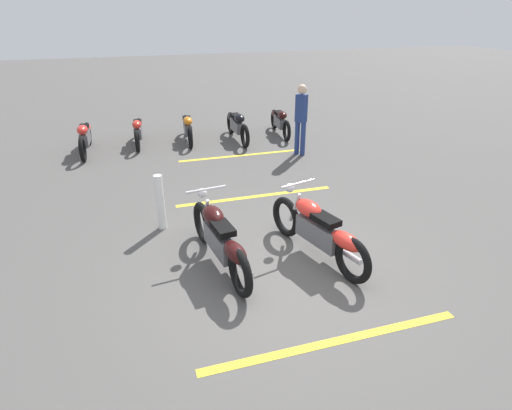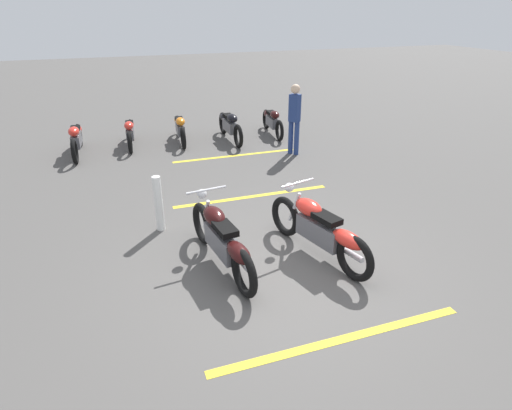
% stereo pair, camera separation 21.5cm
% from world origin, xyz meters
% --- Properties ---
extents(ground_plane, '(60.00, 60.00, 0.00)m').
position_xyz_m(ground_plane, '(0.00, 0.00, 0.00)').
color(ground_plane, '#514F4C').
extents(motorcycle_bright_foreground, '(2.19, 0.80, 1.04)m').
position_xyz_m(motorcycle_bright_foreground, '(0.26, -0.74, 0.46)').
color(motorcycle_bright_foreground, black).
rests_on(motorcycle_bright_foreground, ground).
extents(motorcycle_dark_foreground, '(2.23, 0.65, 1.04)m').
position_xyz_m(motorcycle_dark_foreground, '(0.46, 0.71, 0.46)').
color(motorcycle_dark_foreground, black).
rests_on(motorcycle_dark_foreground, ground).
extents(motorcycle_row_far_left, '(1.96, 0.35, 0.74)m').
position_xyz_m(motorcycle_row_far_left, '(6.84, -2.64, 0.40)').
color(motorcycle_row_far_left, black).
rests_on(motorcycle_row_far_left, ground).
extents(motorcycle_row_left, '(2.10, 0.27, 0.79)m').
position_xyz_m(motorcycle_row_left, '(6.69, -1.29, 0.43)').
color(motorcycle_row_left, black).
rests_on(motorcycle_row_left, ground).
extents(motorcycle_row_center, '(1.94, 0.33, 0.73)m').
position_xyz_m(motorcycle_row_center, '(7.02, 0.05, 0.40)').
color(motorcycle_row_center, black).
rests_on(motorcycle_row_center, ground).
extents(motorcycle_row_right, '(1.90, 0.35, 0.71)m').
position_xyz_m(motorcycle_row_right, '(7.10, 1.40, 0.39)').
color(motorcycle_row_right, black).
rests_on(motorcycle_row_right, ground).
extents(motorcycle_row_far_right, '(2.06, 0.32, 0.77)m').
position_xyz_m(motorcycle_row_far_right, '(6.80, 2.75, 0.42)').
color(motorcycle_row_far_right, black).
rests_on(motorcycle_row_far_right, ground).
extents(bystander_near_row, '(0.31, 0.30, 1.76)m').
position_xyz_m(bystander_near_row, '(4.91, -2.44, 0.98)').
color(bystander_near_row, navy).
rests_on(bystander_near_row, ground).
extents(bollard_post, '(0.14, 0.14, 0.97)m').
position_xyz_m(bollard_post, '(1.95, 1.39, 0.48)').
color(bollard_post, white).
rests_on(bollard_post, ground).
extents(parking_stripe_near, '(0.17, 3.20, 0.01)m').
position_xyz_m(parking_stripe_near, '(-1.45, -0.15, 0.00)').
color(parking_stripe_near, yellow).
rests_on(parking_stripe_near, ground).
extents(parking_stripe_mid, '(0.17, 3.20, 0.01)m').
position_xyz_m(parking_stripe_mid, '(2.72, -0.55, 0.00)').
color(parking_stripe_mid, yellow).
rests_on(parking_stripe_mid, ground).
extents(parking_stripe_far, '(0.17, 3.20, 0.01)m').
position_xyz_m(parking_stripe_far, '(5.28, -1.00, 0.00)').
color(parking_stripe_far, yellow).
rests_on(parking_stripe_far, ground).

